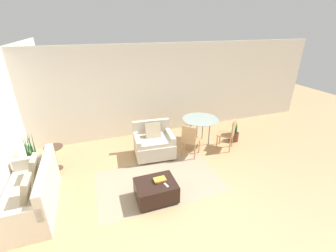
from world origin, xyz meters
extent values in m
plane|color=tan|center=(0.00, 0.00, 0.00)|extent=(20.00, 20.00, 0.00)
cube|color=silver|center=(0.00, 3.38, 1.38)|extent=(12.00, 0.06, 2.75)
cube|color=gray|center=(-0.31, 0.85, 0.00)|extent=(2.73, 1.66, 0.00)
cube|color=brown|center=(-0.31, 0.35, 0.00)|extent=(2.67, 0.06, 0.00)
cube|color=brown|center=(-0.31, 0.68, 0.00)|extent=(2.67, 0.06, 0.00)
cube|color=brown|center=(-0.31, 1.01, 0.00)|extent=(2.67, 0.06, 0.00)
cube|color=brown|center=(-0.31, 1.34, 0.00)|extent=(2.67, 0.06, 0.00)
cube|color=beige|center=(-2.83, 0.89, 0.21)|extent=(0.85, 1.74, 0.41)
cube|color=beige|center=(-2.47, 0.89, 0.65)|extent=(0.14, 1.74, 0.48)
cube|color=beige|center=(-2.83, 1.70, 0.54)|extent=(0.78, 0.12, 0.26)
cube|color=beige|center=(-2.83, 0.08, 0.54)|extent=(0.78, 0.12, 0.26)
cube|color=tan|center=(-2.74, 1.28, 0.69)|extent=(0.19, 0.40, 0.41)
cube|color=tan|center=(-2.74, 0.59, 0.69)|extent=(0.19, 0.40, 0.41)
cube|color=beige|center=(-0.10, 1.94, 0.24)|extent=(1.05, 0.90, 0.37)
cube|color=beige|center=(-0.10, 1.91, 0.48)|extent=(0.80, 0.76, 0.10)
cube|color=beige|center=(-0.07, 2.29, 0.66)|extent=(1.00, 0.20, 0.46)
cube|color=beige|center=(-0.53, 1.97, 0.53)|extent=(0.18, 0.76, 0.20)
cube|color=beige|center=(0.33, 1.91, 0.53)|extent=(0.18, 0.76, 0.20)
cylinder|color=brown|center=(-0.54, 1.64, 0.03)|extent=(0.05, 0.05, 0.06)
cylinder|color=brown|center=(0.29, 1.58, 0.03)|extent=(0.05, 0.05, 0.06)
cylinder|color=brown|center=(-0.49, 2.30, 0.03)|extent=(0.05, 0.05, 0.06)
cylinder|color=brown|center=(0.34, 2.24, 0.03)|extent=(0.05, 0.05, 0.06)
cube|color=tan|center=(-0.09, 2.04, 0.71)|extent=(0.41, 0.25, 0.41)
cube|color=black|center=(-0.53, 0.35, 0.22)|extent=(0.79, 0.62, 0.36)
cylinder|color=black|center=(-0.87, 0.09, 0.02)|extent=(0.04, 0.04, 0.04)
cylinder|color=black|center=(-0.18, 0.09, 0.02)|extent=(0.04, 0.04, 0.04)
cylinder|color=black|center=(-0.87, 0.61, 0.02)|extent=(0.04, 0.04, 0.04)
cylinder|color=black|center=(-0.18, 0.61, 0.02)|extent=(0.04, 0.04, 0.04)
cube|color=#B72D28|center=(-0.43, 0.38, 0.41)|extent=(0.19, 0.18, 0.02)
cube|color=gold|center=(-0.44, 0.38, 0.44)|extent=(0.24, 0.16, 0.03)
cube|color=#B7B7BC|center=(-0.36, 0.21, 0.41)|extent=(0.08, 0.14, 0.01)
cylinder|color=brown|center=(-2.97, 2.19, 0.16)|extent=(0.40, 0.40, 0.33)
cylinder|color=black|center=(-2.97, 2.19, 0.32)|extent=(0.37, 0.37, 0.02)
cone|color=#286033|center=(-2.94, 2.19, 0.66)|extent=(0.05, 0.14, 0.66)
cone|color=#286033|center=(-2.89, 2.24, 0.68)|extent=(0.09, 0.12, 0.71)
cone|color=#286033|center=(-2.97, 2.26, 0.67)|extent=(0.12, 0.05, 0.69)
cone|color=#286033|center=(-3.00, 2.22, 0.67)|extent=(0.13, 0.11, 0.68)
cone|color=#286033|center=(-3.05, 2.22, 0.65)|extent=(0.07, 0.10, 0.65)
cone|color=#286033|center=(-3.05, 2.16, 0.69)|extent=(0.06, 0.11, 0.72)
cone|color=#286033|center=(-2.99, 2.13, 0.63)|extent=(0.07, 0.05, 0.60)
cone|color=#286033|center=(-2.95, 2.12, 0.69)|extent=(0.08, 0.05, 0.73)
cone|color=#286033|center=(-2.92, 2.16, 0.68)|extent=(0.07, 0.09, 0.72)
cylinder|color=#4C3828|center=(-2.49, 2.16, 0.59)|extent=(0.42, 0.42, 0.02)
cylinder|color=#4C3828|center=(-2.49, 2.16, 0.30)|extent=(0.04, 0.04, 0.57)
cylinder|color=#4C3828|center=(-2.49, 2.16, 0.01)|extent=(0.23, 0.23, 0.02)
cylinder|color=#8C9E99|center=(1.37, 2.20, 0.75)|extent=(1.04, 1.04, 0.01)
cylinder|color=#99999E|center=(1.17, 2.00, 0.37)|extent=(0.04, 0.04, 0.75)
cylinder|color=#99999E|center=(1.57, 2.00, 0.37)|extent=(0.04, 0.04, 0.75)
cylinder|color=#99999E|center=(1.17, 2.41, 0.37)|extent=(0.04, 0.04, 0.75)
cylinder|color=#99999E|center=(1.57, 2.41, 0.37)|extent=(0.04, 0.04, 0.75)
cube|color=tan|center=(0.84, 1.68, 0.43)|extent=(0.59, 0.59, 0.03)
cube|color=tan|center=(0.70, 1.54, 0.68)|extent=(0.29, 0.29, 0.45)
cylinder|color=tan|center=(1.09, 1.68, 0.21)|extent=(0.03, 0.03, 0.42)
cylinder|color=tan|center=(0.84, 1.93, 0.21)|extent=(0.03, 0.03, 0.42)
cylinder|color=tan|center=(0.84, 1.42, 0.21)|extent=(0.03, 0.03, 0.42)
cylinder|color=tan|center=(0.58, 1.68, 0.21)|extent=(0.03, 0.03, 0.42)
cube|color=tan|center=(1.90, 1.68, 0.43)|extent=(0.59, 0.59, 0.03)
cube|color=tan|center=(2.03, 1.54, 0.68)|extent=(0.29, 0.29, 0.45)
cylinder|color=tan|center=(1.90, 1.93, 0.21)|extent=(0.03, 0.03, 0.42)
cylinder|color=tan|center=(1.64, 1.68, 0.21)|extent=(0.03, 0.03, 0.42)
cylinder|color=tan|center=(2.15, 1.68, 0.21)|extent=(0.03, 0.03, 0.42)
cylinder|color=tan|center=(1.90, 1.42, 0.21)|extent=(0.03, 0.03, 0.42)
cylinder|color=brown|center=(2.41, 1.97, 0.13)|extent=(0.28, 0.28, 0.26)
cylinder|color=black|center=(2.41, 1.97, 0.25)|extent=(0.26, 0.26, 0.02)
cone|color=#286033|center=(2.47, 1.95, 0.42)|extent=(0.05, 0.06, 0.31)
cone|color=#286033|center=(2.42, 2.00, 0.43)|extent=(0.09, 0.07, 0.35)
cone|color=#286033|center=(2.40, 2.01, 0.44)|extent=(0.10, 0.05, 0.36)
cone|color=#286033|center=(2.38, 1.98, 0.41)|extent=(0.06, 0.08, 0.31)
cone|color=#286033|center=(2.37, 1.94, 0.44)|extent=(0.05, 0.05, 0.36)
cone|color=#286033|center=(2.40, 1.90, 0.47)|extent=(0.08, 0.05, 0.42)
cone|color=#286033|center=(2.42, 1.95, 0.41)|extent=(0.07, 0.06, 0.30)
camera|label=1|loc=(-1.48, -3.05, 3.23)|focal=24.00mm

